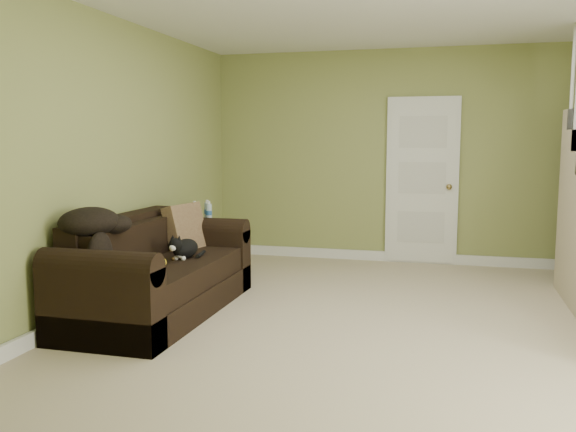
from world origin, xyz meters
The scene contains 13 objects.
floor centered at (0.00, 0.00, 0.00)m, with size 5.00×5.50×0.01m, color tan.
wall_back centered at (0.00, 2.75, 1.30)m, with size 5.00×0.04×2.60m, color #8A934F.
wall_front centered at (0.00, -2.75, 1.30)m, with size 5.00×0.04×2.60m, color #8A934F.
wall_left centered at (-2.50, 0.00, 1.30)m, with size 0.04×5.50×2.60m, color #8A934F.
baseboard_back centered at (0.00, 2.72, 0.06)m, with size 5.00×0.04×0.12m, color white.
baseboard_left centered at (-2.47, 0.00, 0.06)m, with size 0.04×5.50×0.12m, color white.
door centered at (0.10, 2.71, 1.01)m, with size 0.86×0.12×2.02m.
sofa centered at (-2.02, -0.11, 0.32)m, with size 0.93×2.14×0.85m.
side_table centered at (-2.20, 1.40, 0.31)m, with size 0.56×0.56×0.83m.
cat centered at (-1.83, 0.06, 0.55)m, with size 0.23×0.48×0.23m.
banana centered at (-1.88, -0.26, 0.49)m, with size 0.06×0.21×0.06m, color yellow.
throw_pillow centered at (-2.03, 0.55, 0.64)m, with size 0.12×0.49×0.49m, color #44291B.
throw_blanket centered at (-2.25, -0.73, 0.88)m, with size 0.41×0.54×0.23m, color black.
Camera 1 is at (0.44, -4.84, 1.50)m, focal length 38.00 mm.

